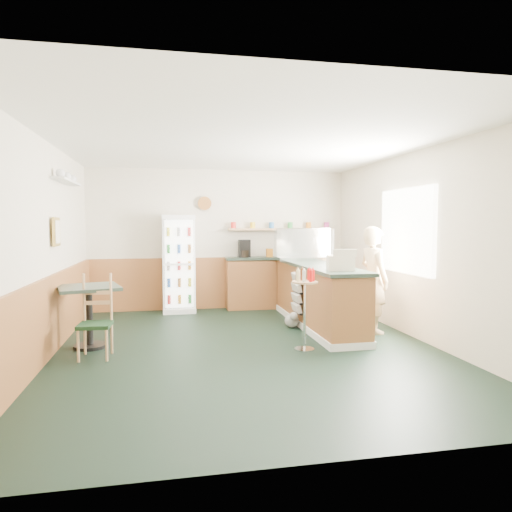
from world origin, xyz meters
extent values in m
plane|color=black|center=(0.00, 0.00, 0.00)|extent=(6.00, 6.00, 0.00)
cube|color=beige|center=(0.00, 3.01, 1.35)|extent=(5.00, 0.02, 2.70)
cube|color=beige|center=(-2.51, 0.00, 1.35)|extent=(0.02, 6.00, 2.70)
cube|color=beige|center=(2.51, 0.00, 1.35)|extent=(0.02, 6.00, 2.70)
cube|color=white|center=(0.00, 0.00, 2.71)|extent=(5.00, 6.00, 0.02)
cube|color=#94582F|center=(0.00, 2.97, 0.50)|extent=(4.98, 0.05, 1.00)
cube|color=#94582F|center=(-2.47, 0.00, 0.50)|extent=(0.05, 5.98, 1.00)
cube|color=white|center=(2.46, 0.30, 1.55)|extent=(0.06, 1.45, 1.25)
cube|color=gold|center=(-2.45, 0.50, 1.55)|extent=(0.03, 0.32, 0.38)
cube|color=silver|center=(-2.40, 1.00, 2.25)|extent=(0.18, 1.20, 0.03)
cylinder|color=#9A5C26|center=(-0.30, 2.94, 2.05)|extent=(0.26, 0.04, 0.26)
cube|color=#94582F|center=(1.35, 1.07, 0.47)|extent=(0.60, 2.95, 0.95)
cube|color=silver|center=(1.35, 1.07, 0.05)|extent=(0.64, 2.97, 0.10)
cube|color=#28372D|center=(1.35, 1.08, 0.98)|extent=(0.68, 3.01, 0.05)
cube|color=#94582F|center=(1.20, 2.80, 0.47)|extent=(2.20, 0.38, 0.95)
cube|color=#28372D|center=(1.20, 2.80, 0.98)|extent=(2.24, 0.42, 0.05)
cube|color=tan|center=(1.20, 2.88, 1.55)|extent=(2.10, 0.22, 0.04)
cube|color=black|center=(0.45, 2.80, 1.18)|extent=(0.22, 0.18, 0.34)
cylinder|color=#B2664C|center=(0.25, 2.88, 1.63)|extent=(0.10, 0.10, 0.12)
cylinder|color=#B2664C|center=(0.63, 2.88, 1.63)|extent=(0.10, 0.10, 0.12)
cylinder|color=#B2664C|center=(1.01, 2.88, 1.63)|extent=(0.10, 0.10, 0.12)
cylinder|color=#B2664C|center=(1.39, 2.88, 1.63)|extent=(0.10, 0.10, 0.12)
cylinder|color=#B2664C|center=(1.77, 2.88, 1.63)|extent=(0.10, 0.10, 0.12)
cylinder|color=#B2664C|center=(2.15, 2.88, 1.63)|extent=(0.10, 0.10, 0.12)
cube|color=white|center=(-0.81, 2.78, 0.91)|extent=(0.60, 0.43, 1.82)
cube|color=white|center=(-0.81, 2.55, 0.92)|extent=(0.50, 0.02, 1.61)
cube|color=silver|center=(-0.81, 2.48, 0.92)|extent=(0.54, 0.02, 1.67)
cube|color=silver|center=(1.35, 1.84, 1.04)|extent=(0.98, 0.51, 0.07)
cube|color=silver|center=(1.35, 1.84, 1.32)|extent=(0.96, 0.49, 0.49)
cube|color=beige|center=(1.35, 0.09, 1.11)|extent=(0.44, 0.45, 0.21)
imported|color=tan|center=(2.05, 0.50, 0.81)|extent=(0.46, 0.59, 1.62)
cylinder|color=silver|center=(0.74, -0.24, 0.01)|extent=(0.26, 0.26, 0.02)
cylinder|color=silver|center=(0.74, -0.24, 0.45)|extent=(0.04, 0.04, 0.89)
cylinder|color=tan|center=(0.74, -0.24, 0.90)|extent=(0.34, 0.34, 0.02)
cylinder|color=red|center=(0.84, -0.25, 0.98)|extent=(0.05, 0.05, 0.15)
cylinder|color=red|center=(0.81, -0.17, 0.98)|extent=(0.05, 0.05, 0.15)
cylinder|color=red|center=(0.73, -0.13, 0.98)|extent=(0.05, 0.05, 0.15)
cylinder|color=red|center=(0.65, -0.18, 0.98)|extent=(0.05, 0.05, 0.15)
cylinder|color=red|center=(0.64, -0.26, 0.98)|extent=(0.05, 0.05, 0.15)
cylinder|color=red|center=(0.69, -0.33, 0.98)|extent=(0.05, 0.05, 0.15)
cylinder|color=red|center=(0.78, -0.33, 0.98)|extent=(0.05, 0.05, 0.15)
cube|color=black|center=(1.01, 1.03, 0.25)|extent=(0.05, 0.40, 0.03)
cube|color=beige|center=(0.99, 1.03, 0.32)|extent=(0.09, 0.36, 0.14)
cube|color=black|center=(1.01, 1.03, 0.41)|extent=(0.05, 0.40, 0.03)
cube|color=beige|center=(0.99, 1.03, 0.48)|extent=(0.09, 0.36, 0.14)
cube|color=black|center=(1.01, 1.03, 0.58)|extent=(0.05, 0.40, 0.03)
cube|color=beige|center=(0.99, 1.03, 0.65)|extent=(0.09, 0.36, 0.14)
cube|color=black|center=(1.01, 1.03, 0.74)|extent=(0.05, 0.40, 0.03)
cube|color=beige|center=(0.99, 1.03, 0.81)|extent=(0.09, 0.36, 0.14)
cylinder|color=black|center=(-2.05, 0.42, 0.02)|extent=(0.43, 0.43, 0.04)
cylinder|color=black|center=(-2.05, 0.42, 0.41)|extent=(0.09, 0.09, 0.75)
cube|color=#28372D|center=(-2.05, 0.42, 0.81)|extent=(0.93, 0.93, 0.04)
cube|color=black|center=(-1.90, -0.09, 0.41)|extent=(0.41, 0.41, 0.05)
cylinder|color=tan|center=(-2.07, -0.25, 0.20)|extent=(0.03, 0.03, 0.40)
cylinder|color=tan|center=(-1.74, -0.25, 0.20)|extent=(0.03, 0.03, 0.40)
cylinder|color=tan|center=(-2.07, 0.08, 0.20)|extent=(0.03, 0.03, 0.40)
cylinder|color=tan|center=(-1.74, 0.08, 0.20)|extent=(0.03, 0.03, 0.40)
cube|color=tan|center=(-1.90, 0.09, 0.72)|extent=(0.35, 0.06, 0.62)
sphere|color=gray|center=(0.92, 1.04, 0.11)|extent=(0.22, 0.22, 0.22)
sphere|color=gray|center=(0.92, 0.93, 0.20)|extent=(0.13, 0.13, 0.13)
camera|label=1|loc=(-1.02, -5.90, 1.65)|focal=32.00mm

